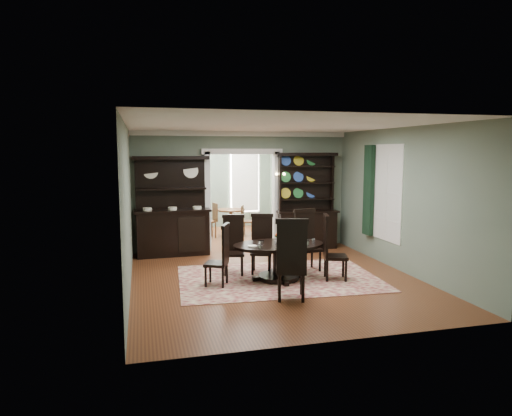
{
  "coord_description": "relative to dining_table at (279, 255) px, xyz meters",
  "views": [
    {
      "loc": [
        -2.51,
        -8.36,
        2.52
      ],
      "look_at": [
        -0.24,
        0.6,
        1.36
      ],
      "focal_mm": 32.0,
      "sensor_mm": 36.0,
      "label": 1
    }
  ],
  "objects": [
    {
      "name": "chair_end_right",
      "position": [
        0.97,
        -0.25,
        0.18
      ],
      "size": [
        0.57,
        0.59,
        1.29
      ],
      "rotation": [
        0.0,
        0.0,
        -1.86
      ],
      "color": "black",
      "rests_on": "rug"
    },
    {
      "name": "chair_near",
      "position": [
        -0.17,
        -1.28,
        0.25
      ],
      "size": [
        0.64,
        0.62,
        1.42
      ],
      "rotation": [
        0.0,
        0.0,
        -0.28
      ],
      "color": "black",
      "rests_on": "rug"
    },
    {
      "name": "chair_far_mid",
      "position": [
        -0.18,
        0.63,
        0.14
      ],
      "size": [
        0.57,
        0.55,
        1.22
      ],
      "rotation": [
        0.0,
        0.0,
        2.81
      ],
      "color": "black",
      "rests_on": "rug"
    },
    {
      "name": "centerpiece",
      "position": [
        0.07,
        0.02,
        0.28
      ],
      "size": [
        1.36,
        0.87,
        0.22
      ],
      "color": "silver",
      "rests_on": "dining_table"
    },
    {
      "name": "rug",
      "position": [
        0.02,
        0.07,
        -0.49
      ],
      "size": [
        4.04,
        2.83,
        0.01
      ],
      "primitive_type": "cube",
      "rotation": [
        0.0,
        0.0,
        -0.06
      ],
      "color": "maroon",
      "rests_on": "floor"
    },
    {
      "name": "parlor",
      "position": [
        -0.07,
        5.54,
        1.02
      ],
      "size": [
        3.51,
        3.5,
        3.01
      ],
      "color": "brown",
      "rests_on": "ground"
    },
    {
      "name": "chair_far_right",
      "position": [
        0.79,
        0.6,
        0.18
      ],
      "size": [
        0.53,
        0.51,
        1.29
      ],
      "rotation": [
        0.0,
        0.0,
        3.26
      ],
      "color": "black",
      "rests_on": "rug"
    },
    {
      "name": "doorway_trim",
      "position": [
        -0.07,
        3.0,
        1.12
      ],
      "size": [
        2.08,
        0.25,
        2.57
      ],
      "color": "silver",
      "rests_on": "floor"
    },
    {
      "name": "chair_far_left",
      "position": [
        -0.76,
        0.69,
        0.14
      ],
      "size": [
        0.52,
        0.5,
        1.21
      ],
      "rotation": [
        0.0,
        0.0,
        2.95
      ],
      "color": "black",
      "rests_on": "rug"
    },
    {
      "name": "chair_end_left",
      "position": [
        -1.16,
        -0.14,
        0.12
      ],
      "size": [
        0.55,
        0.56,
        1.18
      ],
      "rotation": [
        0.0,
        0.0,
        1.16
      ],
      "color": "black",
      "rests_on": "rug"
    },
    {
      "name": "parlor_table",
      "position": [
        0.01,
        4.92,
        0.01
      ],
      "size": [
        0.85,
        0.85,
        0.78
      ],
      "color": "#502C16",
      "rests_on": "parlor_floor"
    },
    {
      "name": "right_window",
      "position": [
        2.63,
        0.93,
        1.1
      ],
      "size": [
        0.15,
        1.47,
        2.12
      ],
      "color": "white",
      "rests_on": "wall_right"
    },
    {
      "name": "sideboard",
      "position": [
        -1.86,
        2.72,
        0.34
      ],
      "size": [
        1.83,
        0.69,
        2.39
      ],
      "rotation": [
        0.0,
        0.0,
        0.03
      ],
      "color": "black",
      "rests_on": "floor"
    },
    {
      "name": "welsh_dresser",
      "position": [
        1.59,
        2.74,
        0.4
      ],
      "size": [
        1.63,
        0.74,
        2.47
      ],
      "rotation": [
        0.0,
        0.0,
        -0.1
      ],
      "color": "black",
      "rests_on": "floor"
    },
    {
      "name": "dining_table",
      "position": [
        0.0,
        0.0,
        0.0
      ],
      "size": [
        1.84,
        1.72,
        0.72
      ],
      "rotation": [
        0.0,
        0.0,
        0.03
      ],
      "color": "black",
      "rests_on": "rug"
    },
    {
      "name": "parlor_chair_right",
      "position": [
        0.43,
        4.73,
        -0.02
      ],
      "size": [
        0.43,
        0.42,
        0.9
      ],
      "rotation": [
        0.0,
        0.0,
        -1.98
      ],
      "color": "#502C16",
      "rests_on": "parlor_floor"
    },
    {
      "name": "parlor_chair_left",
      "position": [
        -0.62,
        4.66,
        0.04
      ],
      "size": [
        0.46,
        0.44,
        1.01
      ],
      "rotation": [
        0.0,
        0.0,
        1.79
      ],
      "color": "#502C16",
      "rests_on": "parlor_floor"
    },
    {
      "name": "room",
      "position": [
        -0.07,
        0.05,
        1.08
      ],
      "size": [
        5.51,
        6.01,
        3.01
      ],
      "color": "brown",
      "rests_on": "ground"
    },
    {
      "name": "wall_sconce",
      "position": [
        0.88,
        2.85,
        1.39
      ],
      "size": [
        0.27,
        0.21,
        0.21
      ],
      "color": "#BC8F32",
      "rests_on": "back_wall_right"
    }
  ]
}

